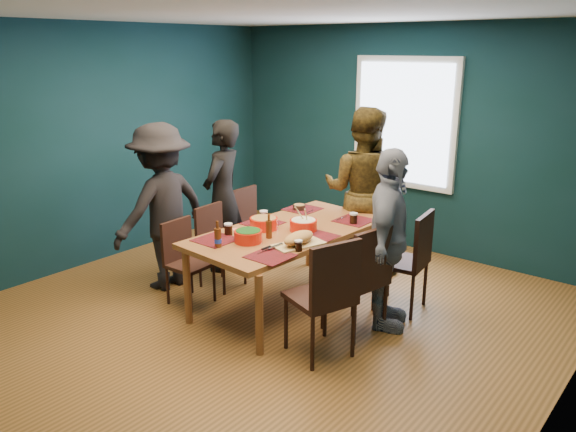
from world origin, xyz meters
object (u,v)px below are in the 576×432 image
at_px(chair_right_mid, 363,273).
at_px(cutting_board, 298,239).
at_px(chair_right_far, 411,254).
at_px(bowl_dumpling, 303,225).
at_px(chair_left_mid, 216,239).
at_px(person_back, 362,191).
at_px(chair_left_far, 250,220).
at_px(person_right, 388,241).
at_px(person_near_left, 162,207).
at_px(chair_right_near, 327,290).
at_px(bowl_herbs, 248,236).
at_px(bowl_salad, 264,223).
at_px(chair_left_near, 184,255).
at_px(person_far_left, 223,196).
at_px(dining_table, 288,237).

relative_size(chair_right_mid, cutting_board, 1.70).
distance_m(chair_right_far, bowl_dumpling, 1.05).
distance_m(chair_left_mid, chair_right_far, 2.01).
xyz_separation_m(chair_left_mid, person_back, (0.95, 1.32, 0.42)).
xyz_separation_m(chair_right_mid, person_back, (-0.82, 1.29, 0.33)).
bearing_deg(bowl_dumpling, chair_left_far, 157.20).
distance_m(chair_right_mid, cutting_board, 0.63).
relative_size(chair_left_mid, chair_right_mid, 0.86).
height_order(chair_left_far, chair_right_far, chair_right_far).
height_order(person_right, cutting_board, person_right).
xyz_separation_m(chair_left_mid, person_near_left, (-0.39, -0.36, 0.36)).
bearing_deg(chair_right_mid, chair_right_near, -80.30).
bearing_deg(person_right, bowl_herbs, 99.99).
bearing_deg(cutting_board, chair_left_far, 165.31).
bearing_deg(bowl_salad, chair_left_mid, -179.29).
relative_size(chair_left_near, bowl_herbs, 3.28).
distance_m(chair_right_mid, person_right, 0.37).
xyz_separation_m(chair_left_far, person_near_left, (-0.26, -1.04, 0.34)).
height_order(chair_left_near, chair_right_far, chair_right_far).
bearing_deg(chair_right_mid, chair_left_mid, -167.79).
xyz_separation_m(chair_left_mid, bowl_salad, (0.66, 0.01, 0.31)).
distance_m(person_far_left, cutting_board, 1.58).
xyz_separation_m(person_far_left, person_near_left, (-0.13, -0.74, 0.02)).
bearing_deg(person_far_left, chair_right_near, 48.20).
bearing_deg(bowl_dumpling, chair_left_mid, -168.27).
height_order(chair_left_far, bowl_dumpling, bowl_dumpling).
bearing_deg(bowl_dumpling, dining_table, -148.23).
xyz_separation_m(chair_left_mid, chair_right_far, (1.87, 0.72, 0.07)).
xyz_separation_m(dining_table, bowl_herbs, (-0.06, -0.49, 0.13)).
xyz_separation_m(bowl_salad, bowl_dumpling, (0.33, 0.20, -0.00)).
distance_m(person_back, person_right, 1.35).
xyz_separation_m(dining_table, chair_right_far, (1.00, 0.59, -0.11)).
xyz_separation_m(chair_right_mid, person_right, (0.07, 0.27, 0.23)).
xyz_separation_m(bowl_herbs, cutting_board, (0.41, 0.21, -0.00)).
height_order(chair_left_mid, bowl_dumpling, bowl_dumpling).
distance_m(dining_table, chair_left_near, 1.04).
bearing_deg(chair_right_far, bowl_dumpling, -157.44).
height_order(chair_right_far, bowl_herbs, chair_right_far).
height_order(chair_left_far, chair_right_mid, chair_right_mid).
bearing_deg(person_back, chair_left_near, 46.53).
distance_m(chair_left_near, chair_right_far, 2.18).
bearing_deg(person_near_left, chair_left_far, 166.97).
height_order(person_near_left, bowl_salad, person_near_left).
bearing_deg(chair_left_near, bowl_herbs, 6.87).
bearing_deg(bowl_salad, chair_left_near, -140.99).
relative_size(chair_right_far, bowl_dumpling, 3.74).
xyz_separation_m(person_right, bowl_salad, (-1.18, -0.30, -0.00)).
height_order(chair_right_near, bowl_herbs, chair_right_near).
bearing_deg(person_right, chair_right_mid, 142.76).
xyz_separation_m(dining_table, chair_left_far, (-1.01, 0.55, -0.17)).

